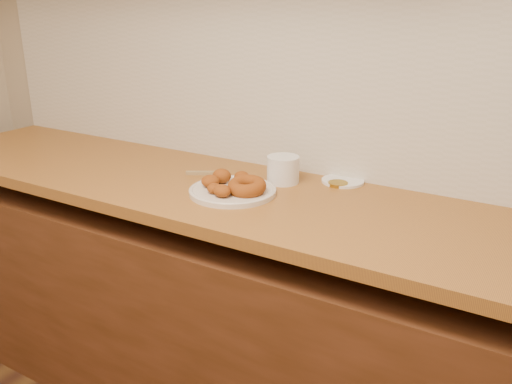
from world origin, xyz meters
TOP-DOWN VIEW (x-y plane):
  - wall_back at (0.00, 2.00)m, footprint 4.00×0.02m
  - base_cabinet at (0.00, 1.69)m, footprint 3.60×0.60m
  - butcher_block at (-0.65, 1.69)m, footprint 2.30×0.62m
  - backsplash at (0.00, 1.99)m, footprint 3.60×0.02m
  - donut_plate at (-0.40, 1.65)m, footprint 0.28×0.28m
  - ring_donut at (-0.34, 1.65)m, footprint 0.16×0.16m
  - fried_dough_chunks at (-0.44, 1.64)m, footprint 0.17×0.21m
  - plastic_tub at (-0.32, 1.84)m, footprint 0.13×0.13m
  - tub_lid at (-0.14, 1.94)m, footprint 0.16×0.16m
  - brass_jar_lid at (-0.14, 1.90)m, footprint 0.09×0.09m
  - wooden_utensil at (-0.59, 1.77)m, footprint 0.14×0.09m

SIDE VIEW (x-z plane):
  - base_cabinet at x=0.00m, z-range 0.00..0.77m
  - butcher_block at x=-0.65m, z-range 0.86..0.90m
  - tub_lid at x=-0.14m, z-range 0.90..0.91m
  - brass_jar_lid at x=-0.14m, z-range 0.90..0.91m
  - wooden_utensil at x=-0.59m, z-range 0.90..0.91m
  - donut_plate at x=-0.40m, z-range 0.90..0.92m
  - fried_dough_chunks at x=-0.44m, z-range 0.91..0.96m
  - ring_donut at x=-0.34m, z-range 0.91..0.96m
  - plastic_tub at x=-0.32m, z-range 0.90..0.99m
  - backsplash at x=0.00m, z-range 0.90..1.50m
  - wall_back at x=0.00m, z-range 0.00..2.70m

